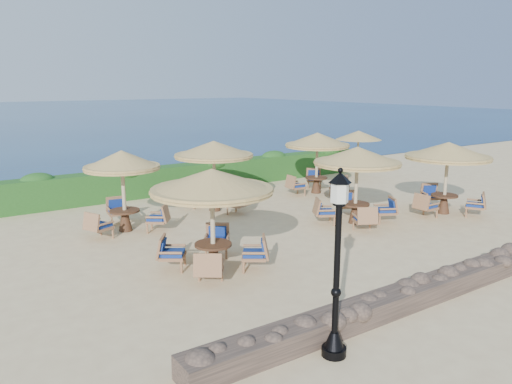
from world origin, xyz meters
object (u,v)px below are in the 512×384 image
Objects in this scene: cafe_set_1 at (357,170)px; cafe_set_3 at (123,176)px; cafe_set_4 at (214,157)px; cafe_set_2 at (447,161)px; lamp_post at (337,273)px; cafe_set_5 at (317,150)px; cafe_set_0 at (212,198)px; extra_parasol at (359,135)px.

cafe_set_3 is (-6.89, 3.52, -0.05)m from cafe_set_1.
cafe_set_4 is (-3.16, 4.23, 0.18)m from cafe_set_1.
cafe_set_1 is 1.00× the size of cafe_set_4.
lamp_post is at bearing -153.32° from cafe_set_2.
lamp_post is 1.12× the size of cafe_set_4.
cafe_set_2 is at bearing -73.17° from cafe_set_5.
cafe_set_5 is (-1.61, 5.33, -0.05)m from cafe_set_2.
cafe_set_4 is (3.30, 10.20, 0.49)m from lamp_post.
cafe_set_0 is at bearing -119.58° from cafe_set_4.
lamp_post reaches higher than cafe_set_4.
cafe_set_4 is (-6.85, 5.10, 0.07)m from cafe_set_2.
cafe_set_4 is 5.24m from cafe_set_5.
cafe_set_5 is (8.97, 0.94, 0.10)m from cafe_set_3.
cafe_set_0 is (-12.33, -7.14, -0.27)m from extra_parasol.
cafe_set_5 is at bearing 106.83° from cafe_set_2.
extra_parasol is 0.81× the size of cafe_set_1.
lamp_post is 1.08× the size of cafe_set_2.
extra_parasol is 0.79× the size of cafe_set_2.
extra_parasol is at bearing 21.06° from cafe_set_5.
lamp_post reaches higher than cafe_set_1.
cafe_set_0 is at bearing -81.43° from cafe_set_3.
cafe_set_2 is (3.69, -0.88, 0.10)m from cafe_set_1.
cafe_set_1 and cafe_set_4 have the same top height.
cafe_set_2 is (-2.45, -6.90, -0.21)m from extra_parasol.
extra_parasol is 13.27m from cafe_set_3.
cafe_set_4 is at bearing 10.70° from cafe_set_3.
cafe_set_4 is at bearing -177.47° from cafe_set_5.
extra_parasol is 4.36m from cafe_set_5.
lamp_post is 1.17× the size of cafe_set_5.
extra_parasol is (12.60, 12.00, 0.62)m from lamp_post.
cafe_set_5 is (2.08, 4.46, 0.05)m from cafe_set_1.
cafe_set_4 is (3.73, 0.71, 0.23)m from cafe_set_3.
cafe_set_0 and cafe_set_4 have the same top height.
cafe_set_1 is (-6.14, -6.02, -0.31)m from extra_parasol.
extra_parasol is 7.32m from cafe_set_2.
cafe_set_0 is 9.97m from cafe_set_5.
extra_parasol is 8.60m from cafe_set_1.
cafe_set_1 is at bearing -114.97° from cafe_set_5.
lamp_post is at bearing -136.40° from extra_parasol.
cafe_set_5 is at bearing 50.72° from lamp_post.
cafe_set_0 is 6.29m from cafe_set_1.
extra_parasol is 0.77× the size of cafe_set_0.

